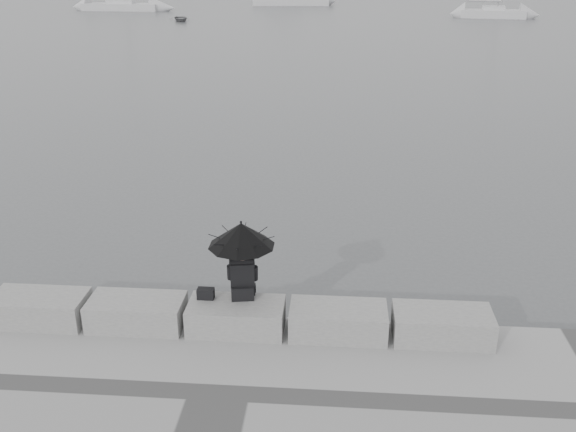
# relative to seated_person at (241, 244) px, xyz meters

# --- Properties ---
(ground) EXTENTS (360.00, 360.00, 0.00)m
(ground) POSITION_rel_seated_person_xyz_m (-0.09, 0.20, -1.99)
(ground) COLOR #4B4E50
(ground) RESTS_ON ground
(stone_block_far_left) EXTENTS (1.60, 0.80, 0.50)m
(stone_block_far_left) POSITION_rel_seated_person_xyz_m (-3.49, -0.25, -1.24)
(stone_block_far_left) COLOR slate
(stone_block_far_left) RESTS_ON promenade
(stone_block_left) EXTENTS (1.60, 0.80, 0.50)m
(stone_block_left) POSITION_rel_seated_person_xyz_m (-1.79, -0.25, -1.24)
(stone_block_left) COLOR slate
(stone_block_left) RESTS_ON promenade
(stone_block_centre) EXTENTS (1.60, 0.80, 0.50)m
(stone_block_centre) POSITION_rel_seated_person_xyz_m (-0.09, -0.25, -1.24)
(stone_block_centre) COLOR slate
(stone_block_centre) RESTS_ON promenade
(stone_block_right) EXTENTS (1.60, 0.80, 0.50)m
(stone_block_right) POSITION_rel_seated_person_xyz_m (1.61, -0.25, -1.24)
(stone_block_right) COLOR slate
(stone_block_right) RESTS_ON promenade
(stone_block_far_right) EXTENTS (1.60, 0.80, 0.50)m
(stone_block_far_right) POSITION_rel_seated_person_xyz_m (3.31, -0.25, -1.24)
(stone_block_far_right) COLOR slate
(stone_block_far_right) RESTS_ON promenade
(seated_person) EXTENTS (1.11, 1.11, 1.39)m
(seated_person) POSITION_rel_seated_person_xyz_m (0.00, 0.00, 0.00)
(seated_person) COLOR black
(seated_person) RESTS_ON stone_block_centre
(bag) EXTENTS (0.28, 0.16, 0.18)m
(bag) POSITION_rel_seated_person_xyz_m (-0.62, -0.10, -0.90)
(bag) COLOR black
(bag) RESTS_ON stone_block_centre
(sailboat_left) EXTENTS (9.17, 3.04, 12.90)m
(sailboat_left) POSITION_rel_seated_person_xyz_m (-24.17, 67.57, -1.48)
(sailboat_left) COLOR silver
(sailboat_left) RESTS_ON ground
(sailboat_right) EXTENTS (6.75, 3.34, 12.90)m
(sailboat_right) POSITION_rel_seated_person_xyz_m (17.32, 61.85, -1.45)
(sailboat_right) COLOR silver
(sailboat_right) RESTS_ON ground
(dinghy) EXTENTS (3.04, 2.15, 0.47)m
(dinghy) POSITION_rel_seated_person_xyz_m (-14.38, 55.89, -1.75)
(dinghy) COLOR gray
(dinghy) RESTS_ON ground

